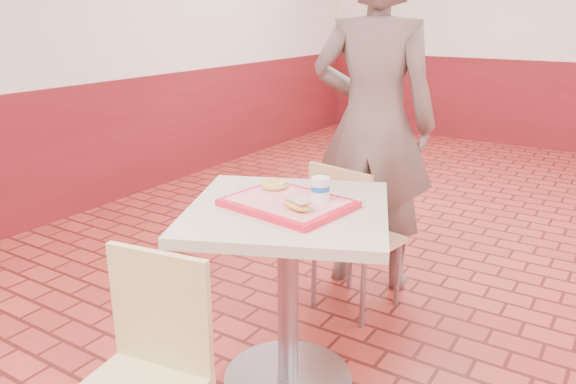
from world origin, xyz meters
The scene contains 8 objects.
main_table centered at (-1.40, -0.30, 0.55)m, with size 0.77×0.77×0.81m.
chair_main_front centered at (-1.49, -1.00, 0.46)m, with size 0.43×0.43×0.82m.
chair_main_back centered at (-1.46, 0.40, 0.46)m, with size 0.44×0.44×0.82m.
customer centered at (-1.53, 0.79, 0.95)m, with size 0.69×0.45×1.89m, color #65564E.
serving_tray centered at (-1.40, -0.30, 0.83)m, with size 0.46×0.35×0.03m.
ring_donut centered at (-1.53, -0.21, 0.86)m, with size 0.11×0.11×0.03m, color gold.
long_john_donut centered at (-1.31, -0.38, 0.86)m, with size 0.15×0.12×0.04m.
paper_cup centered at (-1.29, -0.24, 0.89)m, with size 0.07×0.07×0.09m.
Camera 1 is at (-0.28, -2.05, 1.55)m, focal length 35.00 mm.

